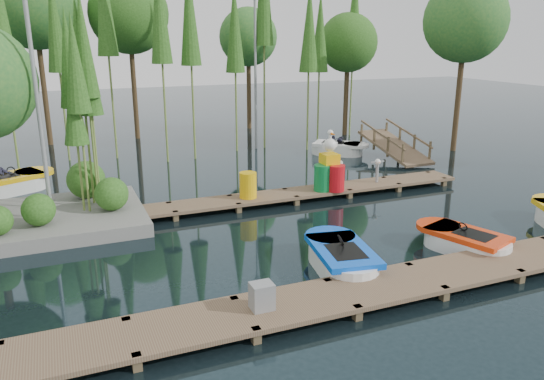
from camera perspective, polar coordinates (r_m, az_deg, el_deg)
name	(u,v)px	position (r m, az deg, el deg)	size (l,w,h in m)	color
ground_plane	(263,233)	(15.13, -1.03, -4.70)	(90.00, 90.00, 0.00)	#1B2C32
near_dock	(342,295)	(11.34, 7.51, -11.13)	(18.00, 1.50, 0.50)	brown
far_dock	(263,198)	(17.60, -0.99, -0.84)	(15.00, 1.20, 0.50)	brown
island	(9,119)	(16.63, -26.44, 6.88)	(6.20, 4.20, 6.75)	slate
tree_screen	(123,18)	(23.95, -15.77, 17.42)	(34.42, 18.53, 10.31)	#44311D
lamp_island	(35,81)	(15.69, -24.15, 10.67)	(0.30, 0.30, 7.25)	gray
lamp_rear	(255,60)	(25.85, -1.81, 13.76)	(0.30, 0.30, 7.25)	gray
ramp	(394,146)	(24.70, 13.03, 4.63)	(1.50, 3.94, 1.49)	brown
boat_blue	(341,259)	(12.90, 7.47, -7.39)	(1.72, 2.98, 0.94)	white
boat_red	(464,242)	(14.72, 19.98, -5.31)	(1.94, 2.80, 0.86)	white
boat_yellow_far	(9,184)	(21.13, -26.40, 0.61)	(3.28, 2.53, 1.50)	white
boat_white_far	(338,149)	(25.20, 7.12, 4.45)	(2.84, 2.64, 1.27)	white
utility_cabinet	(262,296)	(10.48, -1.09, -11.35)	(0.44, 0.37, 0.53)	gray
yellow_barrel	(248,185)	(17.29, -2.60, 0.53)	(0.57, 0.57, 0.85)	yellow
drum_cluster	(331,172)	(18.29, 6.32, 1.93)	(1.20, 1.10, 2.07)	#0D7634
seagull_post	(377,167)	(19.44, 11.28, 2.49)	(0.54, 0.29, 0.86)	gray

